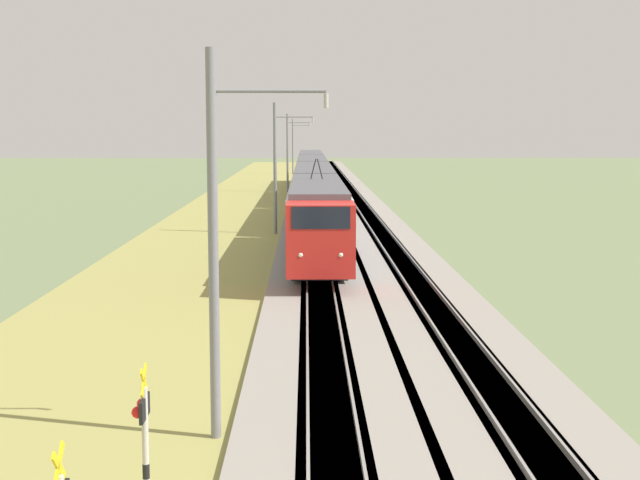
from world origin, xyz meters
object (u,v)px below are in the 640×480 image
(catenary_mast_near, at_px, (216,244))
(catenary_mast_distant, at_px, (293,146))
(passenger_train, at_px, (313,181))
(crossing_signal_aux, at_px, (144,435))
(catenary_mast_mid, at_px, (276,167))
(catenary_mast_far, at_px, (288,152))

(catenary_mast_near, xyz_separation_m, catenary_mast_distant, (114.17, -0.00, -0.12))
(passenger_train, distance_m, catenary_mast_near, 55.92)
(crossing_signal_aux, relative_size, catenary_mast_distant, 0.36)
(crossing_signal_aux, bearing_deg, catenary_mast_mid, -91.03)
(catenary_mast_near, relative_size, catenary_mast_distant, 1.03)
(catenary_mast_near, relative_size, catenary_mast_far, 1.01)
(catenary_mast_mid, bearing_deg, passenger_train, -7.95)
(crossing_signal_aux, relative_size, catenary_mast_near, 0.35)
(catenary_mast_near, bearing_deg, passenger_train, -2.54)
(crossing_signal_aux, relative_size, catenary_mast_mid, 0.35)
(crossing_signal_aux, bearing_deg, catenary_mast_near, -99.46)
(catenary_mast_near, xyz_separation_m, catenary_mast_far, (76.11, -0.00, -0.06))
(catenary_mast_distant, bearing_deg, crossing_signal_aux, 179.63)
(catenary_mast_near, bearing_deg, catenary_mast_mid, -0.00)
(passenger_train, relative_size, crossing_signal_aux, 27.12)
(crossing_signal_aux, distance_m, catenary_mast_far, 80.74)
(passenger_train, height_order, catenary_mast_far, catenary_mast_far)
(passenger_train, xyz_separation_m, catenary_mast_distant, (58.34, 2.48, 1.81))
(catenary_mast_near, xyz_separation_m, catenary_mast_mid, (38.06, -0.00, -0.01))
(catenary_mast_far, bearing_deg, passenger_train, -173.03)
(passenger_train, distance_m, catenary_mast_mid, 18.05)
(catenary_mast_mid, xyz_separation_m, catenary_mast_distant, (76.11, -0.00, -0.11))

